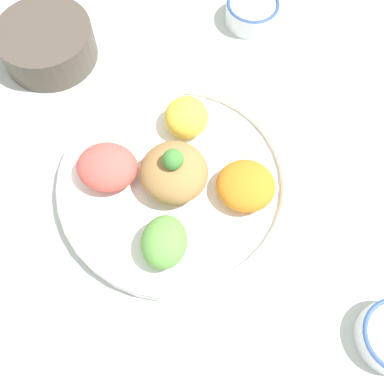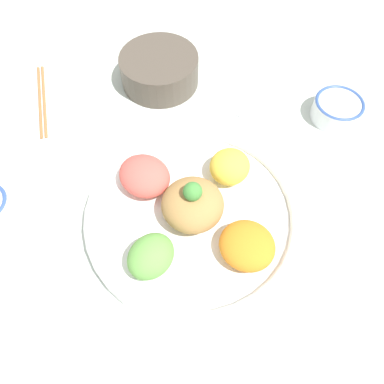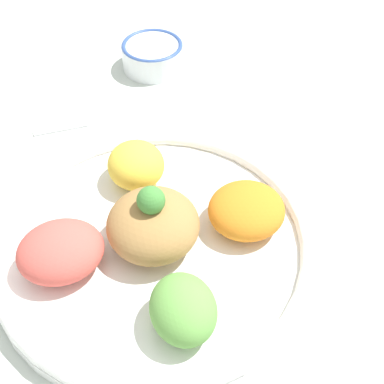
# 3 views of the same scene
# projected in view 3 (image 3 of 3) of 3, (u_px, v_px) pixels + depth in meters

# --- Properties ---
(ground_plane) EXTENTS (2.40, 2.40, 0.00)m
(ground_plane) POSITION_uv_depth(u_px,v_px,m) (161.00, 242.00, 0.69)
(ground_plane) COLOR silver
(salad_platter) EXTENTS (0.40, 0.40, 0.11)m
(salad_platter) POSITION_uv_depth(u_px,v_px,m) (157.00, 240.00, 0.66)
(salad_platter) COLOR white
(salad_platter) RESTS_ON ground_plane
(sauce_bowl_dark) EXTENTS (0.11, 0.11, 0.05)m
(sauce_bowl_dark) POSITION_uv_depth(u_px,v_px,m) (153.00, 54.00, 0.94)
(sauce_bowl_dark) COLOR white
(sauce_bowl_dark) RESTS_ON ground_plane
(serving_spoon_extra) EXTENTS (0.10, 0.11, 0.01)m
(serving_spoon_extra) POSITION_uv_depth(u_px,v_px,m) (85.00, 123.00, 0.85)
(serving_spoon_extra) COLOR silver
(serving_spoon_extra) RESTS_ON ground_plane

